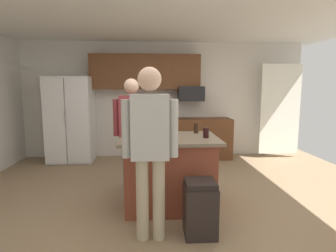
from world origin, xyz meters
The scene contains 16 objects.
floor centered at (0.00, 0.00, 0.00)m, with size 7.04×7.04×0.00m, color #937A5B.
ceiling centered at (0.00, 0.00, 2.60)m, with size 7.04×7.04×0.00m, color white.
back_wall centered at (0.00, 2.80, 1.30)m, with size 6.40×0.10×2.60m, color silver.
french_door_window_panel centered at (2.60, 2.40, 1.10)m, with size 0.90×0.06×2.00m, color white.
cabinet_run_upper centered at (-0.40, 2.60, 1.93)m, with size 2.40×0.38×0.75m.
cabinet_run_lower centered at (0.60, 2.48, 0.45)m, with size 1.80×0.63×0.90m.
refrigerator centered at (-2.00, 2.38, 0.91)m, with size 0.92×0.76×1.82m.
microwave_over_range centered at (0.60, 2.50, 1.45)m, with size 0.56×0.40×0.32m, color black.
kitchen_island centered at (-0.05, -0.06, 0.48)m, with size 1.26×0.93×0.95m.
person_guest_by_door centered at (-0.58, 0.63, 1.00)m, with size 0.57×0.23×1.72m.
person_guest_right centered at (-0.29, -0.84, 1.04)m, with size 0.57×0.24×1.79m.
glass_short_whisky centered at (-0.18, 0.22, 1.01)m, with size 0.07×0.07×0.13m.
tumbler_amber centered at (0.01, 0.05, 1.02)m, with size 0.07×0.07×0.15m.
glass_stout_tall centered at (0.42, -0.13, 1.01)m, with size 0.08×0.08×0.13m.
glass_pilsner centered at (0.35, 0.24, 1.02)m, with size 0.06×0.06×0.14m.
trash_bin centered at (0.24, -0.80, 0.30)m, with size 0.34×0.34×0.61m.
Camera 1 is at (-0.28, -3.57, 1.59)m, focal length 29.35 mm.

